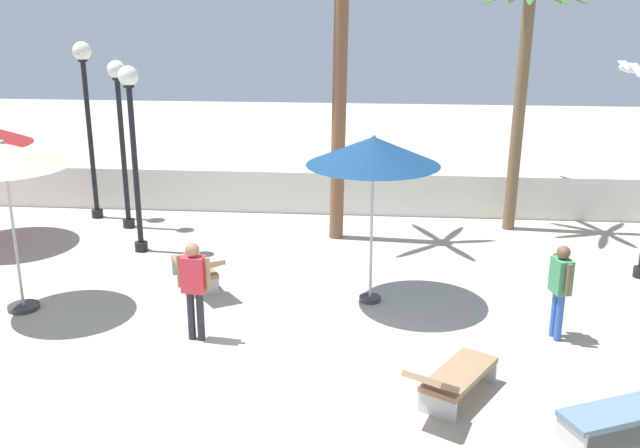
% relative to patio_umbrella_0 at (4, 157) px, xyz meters
% --- Properties ---
extents(ground_plane, '(56.00, 56.00, 0.00)m').
position_rel_patio_umbrella_0_xyz_m(ground_plane, '(5.18, -1.86, -2.75)').
color(ground_plane, '#B2A893').
extents(boundary_wall, '(25.20, 0.30, 1.07)m').
position_rel_patio_umbrella_0_xyz_m(boundary_wall, '(5.18, 6.43, -2.21)').
color(boundary_wall, silver).
rests_on(boundary_wall, ground_plane).
extents(patio_umbrella_0, '(2.11, 2.11, 3.04)m').
position_rel_patio_umbrella_0_xyz_m(patio_umbrella_0, '(0.00, 0.00, 0.00)').
color(patio_umbrella_0, '#333338').
rests_on(patio_umbrella_0, ground_plane).
extents(patio_umbrella_2, '(2.32, 2.32, 3.06)m').
position_rel_patio_umbrella_0_xyz_m(patio_umbrella_2, '(6.11, 0.92, 0.01)').
color(patio_umbrella_2, '#333338').
rests_on(patio_umbrella_2, ground_plane).
extents(palm_tree_0, '(2.82, 2.60, 6.20)m').
position_rel_patio_umbrella_0_xyz_m(palm_tree_0, '(5.32, 4.51, 1.05)').
color(palm_tree_0, brown).
rests_on(palm_tree_0, ground_plane).
extents(palm_tree_2, '(2.34, 2.37, 5.78)m').
position_rel_patio_umbrella_0_xyz_m(palm_tree_2, '(9.35, 5.52, 0.86)').
color(palm_tree_2, brown).
rests_on(palm_tree_2, ground_plane).
extents(lamp_post_0, '(0.41, 0.41, 3.96)m').
position_rel_patio_umbrella_0_xyz_m(lamp_post_0, '(1.09, 3.20, -0.13)').
color(lamp_post_0, black).
rests_on(lamp_post_0, ground_plane).
extents(lamp_post_1, '(0.44, 0.44, 4.29)m').
position_rel_patio_umbrella_0_xyz_m(lamp_post_1, '(-0.81, 5.54, 0.17)').
color(lamp_post_1, black).
rests_on(lamp_post_1, ground_plane).
extents(lamp_post_2, '(0.41, 0.41, 3.93)m').
position_rel_patio_umbrella_0_xyz_m(lamp_post_2, '(0.25, 4.82, -0.17)').
color(lamp_post_2, black).
rests_on(lamp_post_2, ground_plane).
extents(lounge_chair_0, '(1.94, 1.28, 0.84)m').
position_rel_patio_umbrella_0_xyz_m(lounge_chair_0, '(9.48, -3.03, -2.35)').
color(lounge_chair_0, '#B7B7BC').
rests_on(lounge_chair_0, ground_plane).
extents(lounge_chair_1, '(1.41, 1.87, 0.81)m').
position_rel_patio_umbrella_0_xyz_m(lounge_chair_1, '(2.84, 1.25, -2.34)').
color(lounge_chair_1, '#B7B7BC').
rests_on(lounge_chair_1, ground_plane).
extents(lounge_chair_2, '(1.43, 1.89, 0.83)m').
position_rel_patio_umbrella_0_xyz_m(lounge_chair_2, '(7.29, -2.50, -2.35)').
color(lounge_chair_2, '#B7B7BC').
rests_on(lounge_chair_2, ground_plane).
extents(guest_1, '(0.32, 0.54, 1.58)m').
position_rel_patio_umbrella_0_xyz_m(guest_1, '(9.14, -0.33, -1.79)').
color(guest_1, '#3359B2').
rests_on(guest_1, ground_plane).
extents(guest_2, '(0.55, 0.29, 1.65)m').
position_rel_patio_umbrella_0_xyz_m(guest_2, '(3.36, -0.89, -1.75)').
color(guest_2, '#26262D').
rests_on(guest_2, ground_plane).
extents(seagull_1, '(0.38, 1.30, 0.18)m').
position_rel_patio_umbrella_0_xyz_m(seagull_1, '(10.44, 1.67, 1.38)').
color(seagull_1, white).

